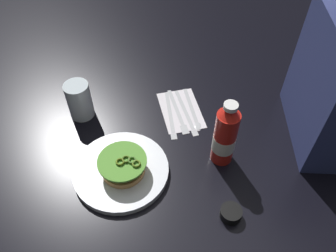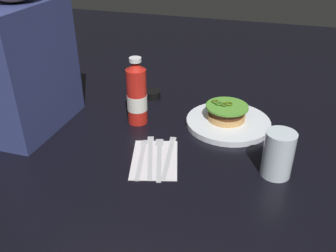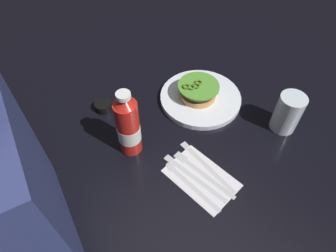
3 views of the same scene
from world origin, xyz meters
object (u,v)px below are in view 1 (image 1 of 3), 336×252
water_glass (79,100)px  butter_knife (187,114)px  burger_sandwich (123,165)px  ketchup_bottle (225,136)px  dinner_plate (121,170)px  spoon_utensil (194,114)px  fork_utensil (179,114)px  condiment_cup (231,213)px  steak_knife (171,117)px  napkin (181,110)px

water_glass → butter_knife: 0.33m
burger_sandwich → ketchup_bottle: ketchup_bottle is taller
dinner_plate → spoon_utensil: bearing=138.6°
water_glass → butter_knife: bearing=91.5°
fork_utensil → spoon_utensil: (-0.00, 0.05, 0.00)m
condiment_cup → steak_knife: (-0.32, -0.16, -0.01)m
fork_utensil → butter_knife: bearing=90.6°
condiment_cup → napkin: (-0.36, -0.13, -0.01)m
dinner_plate → water_glass: 0.27m
burger_sandwich → fork_utensil: burger_sandwich is taller
water_glass → napkin: water_glass is taller
napkin → butter_knife: bearing=43.0°
napkin → butter_knife: size_ratio=0.92×
dinner_plate → butter_knife: (-0.22, 0.18, -0.00)m
butter_knife → spoon_utensil: same height
napkin → steak_knife: bearing=-40.7°
ketchup_bottle → butter_knife: ketchup_bottle is taller
burger_sandwich → water_glass: 0.27m
butter_knife → steak_knife: bearing=-74.5°
dinner_plate → ketchup_bottle: ketchup_bottle is taller
ketchup_bottle → water_glass: 0.45m
napkin → butter_knife: (0.02, 0.02, 0.00)m
napkin → spoon_utensil: bearing=66.0°
burger_sandwich → fork_utensil: bearing=147.9°
ketchup_bottle → condiment_cup: ketchup_bottle is taller
burger_sandwich → fork_utensil: size_ratio=0.67×
ketchup_bottle → fork_utensil: 0.22m
ketchup_bottle → water_glass: size_ratio=1.76×
dinner_plate → burger_sandwich: bearing=58.9°
spoon_utensil → fork_utensil: bearing=-86.5°
condiment_cup → steak_knife: condiment_cup is taller
water_glass → napkin: bearing=95.6°
dinner_plate → burger_sandwich: size_ratio=2.00×
dinner_plate → napkin: (-0.24, 0.16, -0.01)m
dinner_plate → water_glass: size_ratio=2.16×
steak_knife → fork_utensil: 0.03m
dinner_plate → spoon_utensil: dinner_plate is taller
steak_knife → spoon_utensil: size_ratio=1.08×
steak_knife → ketchup_bottle: bearing=45.6°
ketchup_bottle → steak_knife: ketchup_bottle is taller
water_glass → napkin: size_ratio=0.66×
butter_knife → spoon_utensil: 0.02m
steak_knife → fork_utensil: same height
burger_sandwich → fork_utensil: 0.27m
water_glass → fork_utensil: (-0.01, 0.30, -0.06)m
condiment_cup → butter_knife: 0.36m
water_glass → napkin: 0.32m
spoon_utensil → steak_knife: bearing=-77.0°
napkin → spoon_utensil: size_ratio=0.97×
fork_utensil → napkin: bearing=165.2°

